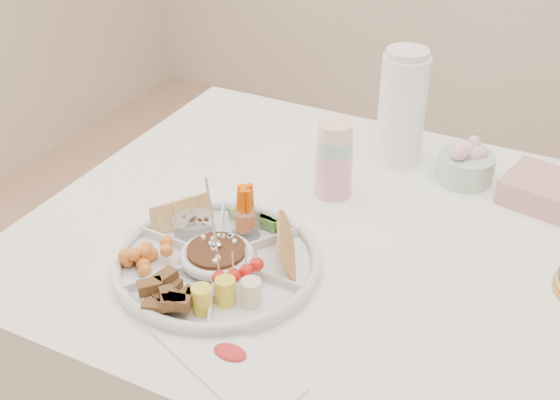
% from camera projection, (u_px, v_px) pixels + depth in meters
% --- Properties ---
extents(dining_table, '(1.52, 1.02, 0.76)m').
position_uv_depth(dining_table, '(396.00, 390.00, 1.55)').
color(dining_table, white).
rests_on(dining_table, floor).
extents(party_tray, '(0.40, 0.40, 0.04)m').
position_uv_depth(party_tray, '(217.00, 259.00, 1.29)').
color(party_tray, silver).
rests_on(party_tray, dining_table).
extents(bean_dip, '(0.12, 0.12, 0.04)m').
position_uv_depth(bean_dip, '(217.00, 256.00, 1.29)').
color(bean_dip, '#552915').
rests_on(bean_dip, party_tray).
extents(tortillas, '(0.11, 0.11, 0.06)m').
position_uv_depth(tortillas, '(287.00, 249.00, 1.28)').
color(tortillas, '#B27839').
rests_on(tortillas, party_tray).
extents(carrot_cucumber, '(0.12, 0.12, 0.10)m').
position_uv_depth(carrot_cucumber, '(254.00, 207.00, 1.37)').
color(carrot_cucumber, '#EB5400').
rests_on(carrot_cucumber, party_tray).
extents(pita_raisins, '(0.12, 0.12, 0.06)m').
position_uv_depth(pita_raisins, '(188.00, 215.00, 1.38)').
color(pita_raisins, tan).
rests_on(pita_raisins, party_tray).
extents(cherries, '(0.12, 0.12, 0.04)m').
position_uv_depth(cherries, '(146.00, 253.00, 1.29)').
color(cherries, '#F09F40').
rests_on(cherries, party_tray).
extents(granola_chunks, '(0.11, 0.11, 0.05)m').
position_uv_depth(granola_chunks, '(173.00, 293.00, 1.19)').
color(granola_chunks, '#3D1E0E').
rests_on(granola_chunks, party_tray).
extents(banana_tomato, '(0.12, 0.12, 0.09)m').
position_uv_depth(banana_tomato, '(250.00, 282.00, 1.18)').
color(banana_tomato, '#F2E974').
rests_on(banana_tomato, party_tray).
extents(cup_stack, '(0.10, 0.10, 0.22)m').
position_uv_depth(cup_stack, '(335.00, 149.00, 1.47)').
color(cup_stack, silver).
rests_on(cup_stack, dining_table).
extents(thermos, '(0.11, 0.11, 0.28)m').
position_uv_depth(thermos, '(402.00, 107.00, 1.58)').
color(thermos, white).
rests_on(thermos, dining_table).
extents(flower_bowl, '(0.16, 0.16, 0.09)m').
position_uv_depth(flower_bowl, '(466.00, 161.00, 1.55)').
color(flower_bowl, silver).
rests_on(flower_bowl, dining_table).
extents(napkin_stack, '(0.19, 0.18, 0.06)m').
position_uv_depth(napkin_stack, '(546.00, 191.00, 1.48)').
color(napkin_stack, tan).
rests_on(napkin_stack, dining_table).
extents(placemat, '(0.35, 0.22, 0.01)m').
position_uv_depth(placemat, '(214.00, 349.00, 1.13)').
color(placemat, silver).
rests_on(placemat, dining_table).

